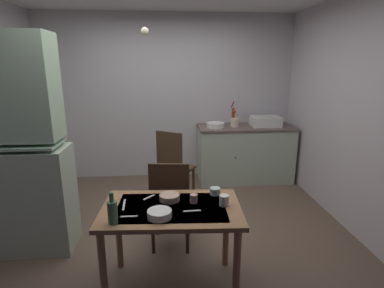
# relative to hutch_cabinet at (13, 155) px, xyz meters

# --- Properties ---
(ground_plane) EXTENTS (5.00, 5.00, 0.00)m
(ground_plane) POSITION_rel_hutch_cabinet_xyz_m (1.48, 0.18, -0.99)
(ground_plane) COLOR brown
(wall_back) EXTENTS (4.10, 0.10, 2.59)m
(wall_back) POSITION_rel_hutch_cabinet_xyz_m (1.48, 2.05, 0.31)
(wall_back) COLOR silver
(wall_back) RESTS_ON ground
(wall_right) EXTENTS (0.10, 3.74, 2.59)m
(wall_right) POSITION_rel_hutch_cabinet_xyz_m (3.53, 0.18, 0.31)
(wall_right) COLOR silver
(wall_right) RESTS_ON ground
(hutch_cabinet) EXTENTS (0.99, 0.44, 2.11)m
(hutch_cabinet) POSITION_rel_hutch_cabinet_xyz_m (0.00, 0.00, 0.00)
(hutch_cabinet) COLOR #AABEA7
(hutch_cabinet) RESTS_ON ground
(counter_cabinet) EXTENTS (1.49, 0.64, 0.89)m
(counter_cabinet) POSITION_rel_hutch_cabinet_xyz_m (2.69, 1.68, -0.54)
(counter_cabinet) COLOR #AABEA7
(counter_cabinet) RESTS_ON ground
(sink_basin) EXTENTS (0.44, 0.34, 0.15)m
(sink_basin) POSITION_rel_hutch_cabinet_xyz_m (3.00, 1.68, -0.02)
(sink_basin) COLOR white
(sink_basin) RESTS_ON counter_cabinet
(hand_pump) EXTENTS (0.05, 0.27, 0.39)m
(hand_pump) POSITION_rel_hutch_cabinet_xyz_m (2.50, 1.73, 0.07)
(hand_pump) COLOR maroon
(hand_pump) RESTS_ON counter_cabinet
(mixing_bowl_counter) EXTENTS (0.27, 0.27, 0.07)m
(mixing_bowl_counter) POSITION_rel_hutch_cabinet_xyz_m (2.20, 1.63, -0.06)
(mixing_bowl_counter) COLOR white
(mixing_bowl_counter) RESTS_ON counter_cabinet
(stoneware_crock) EXTENTS (0.14, 0.14, 0.13)m
(stoneware_crock) POSITION_rel_hutch_cabinet_xyz_m (2.51, 1.66, -0.04)
(stoneware_crock) COLOR beige
(stoneware_crock) RESTS_ON counter_cabinet
(dining_table) EXTENTS (1.13, 0.73, 0.73)m
(dining_table) POSITION_rel_hutch_cabinet_xyz_m (1.48, -0.69, -0.36)
(dining_table) COLOR #9C6F47
(dining_table) RESTS_ON ground
(chair_far_side) EXTENTS (0.44, 0.44, 0.94)m
(chair_far_side) POSITION_rel_hutch_cabinet_xyz_m (1.48, -0.13, -0.49)
(chair_far_side) COLOR #3C2914
(chair_far_side) RESTS_ON ground
(chair_by_counter) EXTENTS (0.55, 0.55, 0.99)m
(chair_by_counter) POSITION_rel_hutch_cabinet_xyz_m (1.54, 1.00, -0.48)
(chair_by_counter) COLOR #442D1A
(chair_by_counter) RESTS_ON ground
(serving_bowl_wide) EXTENTS (0.18, 0.18, 0.06)m
(serving_bowl_wide) POSITION_rel_hutch_cabinet_xyz_m (1.39, -0.86, -0.22)
(serving_bowl_wide) COLOR white
(serving_bowl_wide) RESTS_ON dining_table
(soup_bowl_small) EXTENTS (0.17, 0.17, 0.05)m
(soup_bowl_small) POSITION_rel_hutch_cabinet_xyz_m (1.47, -0.57, -0.23)
(soup_bowl_small) COLOR tan
(soup_bowl_small) RESTS_ON dining_table
(teacup_mint) EXTENTS (0.09, 0.09, 0.06)m
(teacup_mint) POSITION_rel_hutch_cabinet_xyz_m (1.86, -0.49, -0.22)
(teacup_mint) COLOR #ADD1C1
(teacup_mint) RESTS_ON dining_table
(teacup_cream) EXTENTS (0.06, 0.06, 0.07)m
(teacup_cream) POSITION_rel_hutch_cabinet_xyz_m (1.67, -0.63, -0.22)
(teacup_cream) COLOR tan
(teacup_cream) RESTS_ON dining_table
(mug_dark) EXTENTS (0.08, 0.08, 0.09)m
(mug_dark) POSITION_rel_hutch_cabinet_xyz_m (1.90, -0.70, -0.21)
(mug_dark) COLOR white
(mug_dark) RESTS_ON dining_table
(glass_bottle) EXTENTS (0.07, 0.07, 0.23)m
(glass_bottle) POSITION_rel_hutch_cabinet_xyz_m (1.07, -0.91, -0.16)
(glass_bottle) COLOR #4C7F56
(glass_bottle) RESTS_ON dining_table
(table_knife) EXTENTS (0.03, 0.20, 0.00)m
(table_knife) POSITION_rel_hutch_cabinet_xyz_m (1.11, -0.63, -0.25)
(table_knife) COLOR silver
(table_knife) RESTS_ON dining_table
(teaspoon_near_bowl) EXTENTS (0.13, 0.02, 0.00)m
(teaspoon_near_bowl) POSITION_rel_hutch_cabinet_xyz_m (1.17, -0.83, -0.25)
(teaspoon_near_bowl) COLOR beige
(teaspoon_near_bowl) RESTS_ON dining_table
(teaspoon_by_cup) EXTENTS (0.10, 0.11, 0.00)m
(teaspoon_by_cup) POSITION_rel_hutch_cabinet_xyz_m (1.30, -0.50, -0.25)
(teaspoon_by_cup) COLOR beige
(teaspoon_by_cup) RESTS_ON dining_table
(serving_spoon) EXTENTS (0.14, 0.03, 0.00)m
(serving_spoon) POSITION_rel_hutch_cabinet_xyz_m (1.64, -0.78, -0.25)
(serving_spoon) COLOR beige
(serving_spoon) RESTS_ON dining_table
(pendant_bulb) EXTENTS (0.08, 0.08, 0.08)m
(pendant_bulb) POSITION_rel_hutch_cabinet_xyz_m (1.26, 0.42, 1.16)
(pendant_bulb) COLOR #F9EFCC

